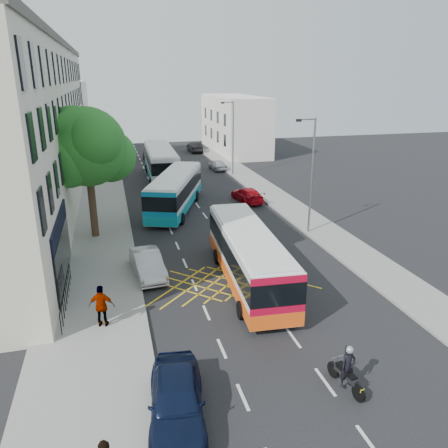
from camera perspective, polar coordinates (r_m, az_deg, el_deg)
ground at (r=19.81m, az=9.01°, el=-14.43°), size 120.00×120.00×0.00m
pavement_left at (r=31.94m, az=-16.40°, el=-1.57°), size 5.00×70.00×0.15m
pavement_right at (r=35.06m, az=10.63°, el=0.71°), size 3.00×70.00×0.15m
terrace_main at (r=40.35m, az=-25.02°, el=11.38°), size 8.30×45.00×13.50m
terrace_far at (r=70.63m, az=-20.81°, el=12.95°), size 8.00×20.00×10.00m
building_right at (r=65.93m, az=1.34°, el=12.92°), size 6.00×18.00×8.00m
street_tree at (r=30.39m, az=-17.50°, el=9.47°), size 6.30×5.70×8.80m
lamp_near at (r=30.74m, az=11.27°, el=6.89°), size 1.45×0.15×8.00m
lamp_far at (r=49.26m, az=1.08°, el=11.63°), size 1.45×0.15×8.00m
railings at (r=22.86m, az=-19.97°, el=-8.54°), size 0.08×5.60×1.14m
bus_near at (r=23.57m, az=3.19°, el=-4.20°), size 3.18×10.83×3.01m
bus_mid at (r=36.74m, az=-6.36°, el=4.29°), size 6.30×11.24×3.11m
bus_far at (r=48.43m, az=-8.27°, el=7.96°), size 3.32×12.30×3.44m
motorbike at (r=17.03m, az=15.79°, el=-17.75°), size 0.70×2.01×1.79m
parked_car_blue at (r=15.44m, az=-6.22°, el=-21.81°), size 2.37×4.68×1.53m
parked_car_silver at (r=25.10m, az=-9.95°, el=-5.16°), size 1.92×4.40×1.41m
red_hatchback at (r=39.34m, az=3.04°, el=3.85°), size 2.21×4.53×1.27m
distant_car_grey at (r=59.79m, az=-9.41°, el=8.82°), size 2.19×4.68×1.29m
distant_car_silver at (r=52.87m, az=-0.86°, el=7.75°), size 1.79×3.79×1.25m
distant_car_dark at (r=65.83m, az=-3.85°, el=10.03°), size 1.68×4.61×1.51m
pedestrian_far at (r=20.34m, az=-15.67°, el=-10.28°), size 1.23×0.74×1.97m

